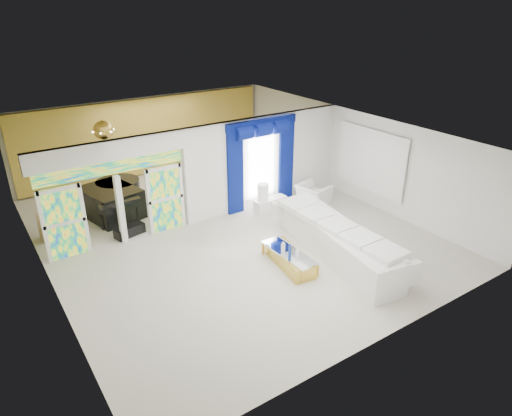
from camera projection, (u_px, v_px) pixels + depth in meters
floor at (226, 230)px, 13.84m from camera, size 12.00×12.00×0.00m
dividing_wall at (266, 161)px, 15.06m from camera, size 5.70×0.18×3.00m
dividing_header at (110, 151)px, 12.02m from camera, size 4.30×0.18×0.55m
stained_panel_left at (65, 223)px, 12.02m from camera, size 0.95×0.04×2.00m
stained_panel_right at (166, 199)px, 13.46m from camera, size 0.95×0.04×2.00m
stained_transom at (112, 168)px, 12.22m from camera, size 4.00×0.05×0.35m
window_pane at (261, 164)px, 14.88m from camera, size 1.00×0.02×2.30m
blue_drape_left at (235, 172)px, 14.37m from camera, size 0.55×0.10×2.80m
blue_drape_right at (286, 161)px, 15.38m from camera, size 0.55×0.10×2.80m
blue_pelmet at (262, 123)px, 14.28m from camera, size 2.60×0.12×0.25m
wall_mirror at (371, 160)px, 14.94m from camera, size 0.04×2.70×1.90m
gold_curtains at (147, 137)px, 17.67m from camera, size 9.70×0.12×2.90m
white_sofa at (336, 242)px, 12.27m from camera, size 1.67×4.67×0.87m
coffee_table at (289, 259)px, 11.91m from camera, size 0.85×1.82×0.39m
console_table at (270, 204)px, 15.11m from camera, size 1.15×0.41×0.38m
table_lamp at (263, 192)px, 14.76m from camera, size 0.36×0.36×0.58m
armchair at (314, 194)px, 15.50m from camera, size 1.07×1.16×0.65m
grand_piano at (111, 202)px, 14.53m from camera, size 1.80×2.12×0.93m
piano_bench at (130, 231)px, 13.46m from camera, size 0.94×0.54×0.30m
tv_console at (50, 226)px, 13.19m from camera, size 0.57×0.53×0.77m
chandelier at (103, 130)px, 14.14m from camera, size 0.60×0.60×0.60m
decanters at (289, 250)px, 11.78m from camera, size 0.18×0.60×0.24m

